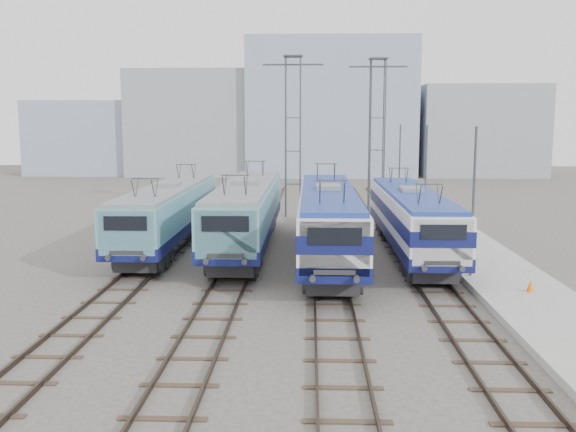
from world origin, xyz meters
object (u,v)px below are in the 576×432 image
at_px(locomotive_center_left, 247,210).
at_px(mast_mid, 426,181).
at_px(locomotive_far_left, 169,211).
at_px(catenary_tower_west, 293,129).
at_px(locomotive_center_right, 328,217).
at_px(mast_front, 473,205).
at_px(catenary_tower_east, 377,129).
at_px(locomotive_far_right, 411,216).
at_px(mast_rear, 399,168).
at_px(safety_cone, 530,286).

bearing_deg(locomotive_center_left, mast_mid, 25.09).
distance_m(locomotive_far_left, catenary_tower_west, 15.05).
xyz_separation_m(locomotive_center_right, mast_front, (6.35, -4.10, 1.14)).
relative_size(locomotive_center_left, locomotive_center_right, 0.99).
distance_m(catenary_tower_west, mast_mid, 12.16).
bearing_deg(catenary_tower_west, catenary_tower_east, 17.10).
bearing_deg(mast_mid, locomotive_center_left, -154.91).
height_order(locomotive_far_left, locomotive_center_right, locomotive_center_right).
xyz_separation_m(locomotive_far_right, mast_front, (1.85, -5.68, 1.30)).
bearing_deg(locomotive_center_left, mast_rear, 57.58).
height_order(catenary_tower_west, mast_front, catenary_tower_west).
distance_m(locomotive_center_right, catenary_tower_east, 18.89).
bearing_deg(mast_rear, safety_cone, -86.25).
height_order(locomotive_center_right, locomotive_far_right, locomotive_center_right).
height_order(locomotive_far_left, safety_cone, locomotive_far_left).
xyz_separation_m(locomotive_far_left, catenary_tower_east, (13.25, 14.69, 4.46)).
xyz_separation_m(locomotive_far_left, mast_rear, (15.35, 16.69, 1.31)).
relative_size(catenary_tower_east, mast_front, 1.71).
height_order(catenary_tower_east, mast_rear, catenary_tower_east).
bearing_deg(locomotive_far_left, catenary_tower_east, 47.95).
bearing_deg(mast_front, catenary_tower_east, 95.45).
distance_m(mast_mid, mast_rear, 12.00).
distance_m(mast_front, safety_cone, 4.42).
bearing_deg(mast_front, catenary_tower_west, 113.27).
distance_m(locomotive_far_right, mast_mid, 6.71).
bearing_deg(locomotive_far_right, mast_rear, 84.23).
distance_m(locomotive_far_right, catenary_tower_east, 16.91).
distance_m(locomotive_center_left, safety_cone, 16.00).
bearing_deg(mast_mid, mast_front, -90.00).
height_order(locomotive_center_left, locomotive_center_right, locomotive_center_right).
height_order(mast_front, safety_cone, mast_front).
height_order(locomotive_far_left, mast_front, mast_front).
relative_size(locomotive_far_left, mast_mid, 2.50).
height_order(catenary_tower_west, safety_cone, catenary_tower_west).
relative_size(mast_mid, mast_rear, 1.00).
height_order(locomotive_center_right, mast_rear, mast_rear).
relative_size(mast_rear, safety_cone, 14.28).
relative_size(locomotive_center_left, catenary_tower_west, 1.54).
height_order(mast_rear, safety_cone, mast_rear).
bearing_deg(mast_rear, locomotive_center_right, -107.70).
xyz_separation_m(locomotive_far_right, catenary_tower_west, (-6.75, 14.32, 4.44)).
bearing_deg(safety_cone, mast_mid, 96.78).
bearing_deg(mast_mid, safety_cone, -83.22).
relative_size(catenary_tower_west, catenary_tower_east, 1.00).
bearing_deg(safety_cone, mast_rear, 93.75).
bearing_deg(mast_front, mast_mid, 90.00).
height_order(catenary_tower_west, mast_rear, catenary_tower_west).
bearing_deg(catenary_tower_west, locomotive_center_right, -81.95).
bearing_deg(catenary_tower_west, locomotive_far_left, -118.01).
bearing_deg(safety_cone, locomotive_far_right, 113.08).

